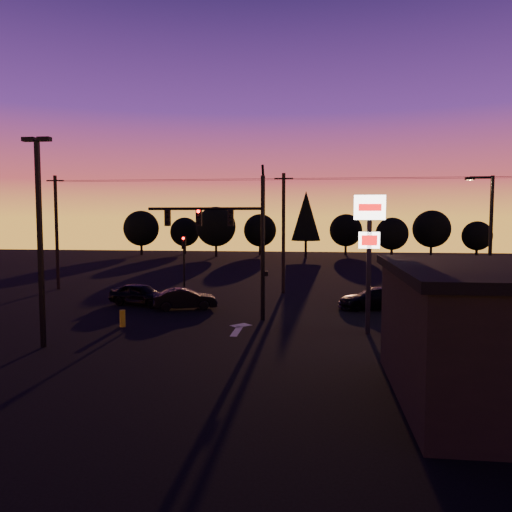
{
  "coord_description": "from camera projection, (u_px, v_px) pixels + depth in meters",
  "views": [
    {
      "loc": [
        4.39,
        -23.36,
        5.72
      ],
      "look_at": [
        1.0,
        5.0,
        3.5
      ],
      "focal_mm": 35.0,
      "sensor_mm": 36.0,
      "label": 1
    }
  ],
  "objects": [
    {
      "name": "tree_4",
      "position": [
        306.0,
        216.0,
        71.78
      ],
      "size": [
        4.18,
        4.18,
        9.5
      ],
      "color": "black",
      "rests_on": "ground"
    },
    {
      "name": "utility_pole_1",
      "position": [
        283.0,
        232.0,
        37.35
      ],
      "size": [
        1.4,
        0.26,
        9.0
      ],
      "color": "black",
      "rests_on": "ground"
    },
    {
      "name": "utility_pole_0",
      "position": [
        57.0,
        232.0,
        39.48
      ],
      "size": [
        1.4,
        0.26,
        9.0
      ],
      "color": "black",
      "rests_on": "ground"
    },
    {
      "name": "pylon_sign",
      "position": [
        369.0,
        234.0,
        24.36
      ],
      "size": [
        1.5,
        0.28,
        6.8
      ],
      "color": "black",
      "rests_on": "ground"
    },
    {
      "name": "lane_arrow",
      "position": [
        239.0,
        328.0,
        25.68
      ],
      "size": [
        1.2,
        3.1,
        0.01
      ],
      "color": "beige",
      "rests_on": "ground"
    },
    {
      "name": "tree_6",
      "position": [
        392.0,
        234.0,
        69.57
      ],
      "size": [
        4.54,
        4.54,
        5.71
      ],
      "color": "black",
      "rests_on": "ground"
    },
    {
      "name": "car_mid",
      "position": [
        185.0,
        299.0,
        31.05
      ],
      "size": [
        4.15,
        2.53,
        1.29
      ],
      "primitive_type": "imported",
      "rotation": [
        0.0,
        0.0,
        1.89
      ],
      "color": "black",
      "rests_on": "ground"
    },
    {
      "name": "tree_2",
      "position": [
        216.0,
        227.0,
        72.45
      ],
      "size": [
        5.77,
        5.78,
        7.26
      ],
      "color": "black",
      "rests_on": "ground"
    },
    {
      "name": "traffic_signal_mast",
      "position": [
        234.0,
        231.0,
        27.67
      ],
      "size": [
        6.79,
        0.52,
        8.58
      ],
      "color": "black",
      "rests_on": "ground"
    },
    {
      "name": "streetlight",
      "position": [
        489.0,
        241.0,
        27.54
      ],
      "size": [
        1.55,
        0.35,
        8.0
      ],
      "color": "black",
      "rests_on": "ground"
    },
    {
      "name": "tree_0",
      "position": [
        141.0,
        228.0,
        75.87
      ],
      "size": [
        5.36,
        5.36,
        6.74
      ],
      "color": "black",
      "rests_on": "ground"
    },
    {
      "name": "bollard",
      "position": [
        123.0,
        318.0,
        26.06
      ],
      "size": [
        0.29,
        0.29,
        0.88
      ],
      "primitive_type": "cylinder",
      "color": "#BDBE13",
      "rests_on": "ground"
    },
    {
      "name": "tree_7",
      "position": [
        432.0,
        229.0,
        71.78
      ],
      "size": [
        5.36,
        5.36,
        6.74
      ],
      "color": "black",
      "rests_on": "ground"
    },
    {
      "name": "tree_3",
      "position": [
        260.0,
        230.0,
        75.75
      ],
      "size": [
        4.95,
        4.95,
        6.22
      ],
      "color": "black",
      "rests_on": "ground"
    },
    {
      "name": "parking_lot_light",
      "position": [
        40.0,
        228.0,
        21.59
      ],
      "size": [
        1.25,
        0.3,
        9.14
      ],
      "color": "black",
      "rests_on": "ground"
    },
    {
      "name": "suv_parked",
      "position": [
        457.0,
        350.0,
        18.98
      ],
      "size": [
        3.02,
        5.19,
        1.36
      ],
      "primitive_type": "imported",
      "rotation": [
        0.0,
        0.0,
        0.16
      ],
      "color": "black",
      "rests_on": "ground"
    },
    {
      "name": "car_right",
      "position": [
        375.0,
        298.0,
        31.1
      ],
      "size": [
        4.92,
        2.74,
        1.35
      ],
      "primitive_type": "imported",
      "rotation": [
        0.0,
        0.0,
        -1.38
      ],
      "color": "black",
      "rests_on": "ground"
    },
    {
      "name": "power_wires",
      "position": [
        284.0,
        179.0,
        37.05
      ],
      "size": [
        36.0,
        1.22,
        0.07
      ],
      "color": "black",
      "rests_on": "ground"
    },
    {
      "name": "secondary_signal",
      "position": [
        184.0,
        257.0,
        35.83
      ],
      "size": [
        0.3,
        0.31,
        4.35
      ],
      "color": "black",
      "rests_on": "ground"
    },
    {
      "name": "car_left",
      "position": [
        141.0,
        294.0,
        32.47
      ],
      "size": [
        4.51,
        2.8,
        1.43
      ],
      "primitive_type": "imported",
      "rotation": [
        0.0,
        0.0,
        1.29
      ],
      "color": "black",
      "rests_on": "ground"
    },
    {
      "name": "tree_8",
      "position": [
        477.0,
        236.0,
        70.15
      ],
      "size": [
        4.12,
        4.12,
        5.19
      ],
      "color": "black",
      "rests_on": "ground"
    },
    {
      "name": "tree_1",
      "position": [
        185.0,
        232.0,
        78.18
      ],
      "size": [
        4.54,
        4.54,
        5.71
      ],
      "color": "black",
      "rests_on": "ground"
    },
    {
      "name": "ground",
      "position": [
        223.0,
        336.0,
        24.09
      ],
      "size": [
        120.0,
        120.0,
        0.0
      ],
      "primitive_type": "plane",
      "color": "black",
      "rests_on": "ground"
    },
    {
      "name": "tree_5",
      "position": [
        346.0,
        230.0,
        76.19
      ],
      "size": [
        4.95,
        4.95,
        6.22
      ],
      "color": "black",
      "rests_on": "ground"
    }
  ]
}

